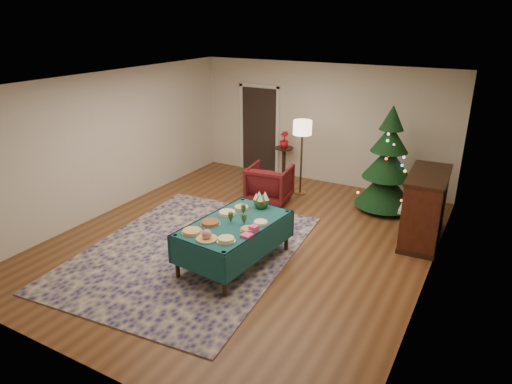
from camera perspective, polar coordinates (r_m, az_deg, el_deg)
The scene contains 24 objects.
room_shell at distance 7.47m, azimuth -1.59°, elevation 3.26°, with size 7.00×7.00×7.00m.
doorway at distance 11.22m, azimuth 0.42°, elevation 8.06°, with size 1.08×0.04×2.16m.
rug at distance 7.69m, azimuth -8.21°, elevation -7.29°, with size 3.20×4.20×0.02m, color #18144C.
buffet_table at distance 7.03m, azimuth -2.70°, elevation -4.86°, with size 1.24×1.92×0.71m.
platter_0 at distance 6.70m, azimuth -8.02°, elevation -4.90°, with size 0.32×0.32×0.04m.
platter_1 at distance 6.46m, azimuth -6.16°, elevation -5.45°, with size 0.31×0.31×0.15m.
platter_2 at distance 6.40m, azimuth -3.76°, elevation -5.97°, with size 0.27×0.27×0.06m.
platter_3 at distance 6.92m, azimuth -5.74°, elevation -3.87°, with size 0.31×0.31×0.05m.
platter_4 at distance 6.71m, azimuth -0.96°, elevation -4.67°, with size 0.25×0.25×0.04m.
platter_5 at distance 7.24m, azimuth -3.62°, elevation -2.63°, with size 0.30×0.30×0.05m.
platter_6 at distance 6.91m, azimuth 0.58°, elevation -3.84°, with size 0.24×0.24×0.04m.
platter_7 at distance 7.44m, azimuth -1.84°, elevation -1.94°, with size 0.27×0.27×0.04m.
goblet_0 at distance 7.19m, azimuth -1.58°, elevation -2.19°, with size 0.08×0.08×0.17m.
goblet_1 at distance 6.86m, azimuth -1.50°, elevation -3.40°, with size 0.08×0.08×0.17m.
goblet_2 at distance 6.93m, azimuth -3.18°, elevation -3.18°, with size 0.08×0.08×0.17m.
napkin_stack at distance 6.52m, azimuth -1.18°, elevation -5.46°, with size 0.14×0.14×0.04m, color #F54482.
gift_box at distance 6.65m, azimuth -0.28°, elevation -4.62°, with size 0.11×0.11×0.09m, color #F14393.
centerpiece at distance 7.43m, azimuth 0.68°, elevation -1.09°, with size 0.26×0.26×0.29m.
armchair at distance 9.45m, azimuth 1.71°, elevation 1.27°, with size 0.83×0.78×0.86m, color #511113.
floor_lamp at distance 9.66m, azimuth 5.81°, elevation 7.46°, with size 0.39×0.39×1.62m.
side_table at distance 10.82m, azimuth 3.49°, elevation 3.56°, with size 0.43×0.43×0.77m.
potted_plant at distance 10.67m, azimuth 3.55°, elevation 6.13°, with size 0.21×0.38×0.21m, color red.
christmas_tree at distance 9.24m, azimuth 16.11°, elevation 3.33°, with size 1.40×1.40×2.10m.
piano at distance 8.25m, azimuth 20.31°, elevation -1.92°, with size 0.73×1.44×1.22m.
Camera 1 is at (3.63, -6.11, 3.66)m, focal length 32.00 mm.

